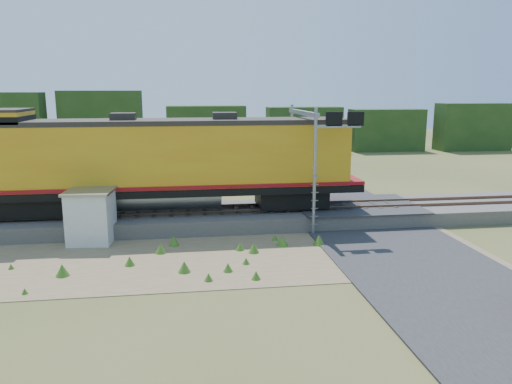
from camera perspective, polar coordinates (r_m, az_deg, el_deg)
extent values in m
plane|color=#475123|center=(22.52, -0.61, -7.57)|extent=(140.00, 140.00, 0.00)
cube|color=slate|center=(28.12, -2.23, -2.82)|extent=(70.00, 5.00, 0.80)
cube|color=brown|center=(27.30, -2.08, -2.21)|extent=(70.00, 0.10, 0.16)
cube|color=brown|center=(28.70, -2.39, -1.54)|extent=(70.00, 0.10, 0.16)
cube|color=#8C7754|center=(22.83, -5.80, -7.32)|extent=(26.00, 8.00, 0.03)
cube|color=#38383A|center=(29.54, 11.40, -1.48)|extent=(7.00, 5.20, 0.06)
cube|color=#38383A|center=(44.80, 4.56, 2.10)|extent=(7.00, 24.00, 0.08)
cube|color=#1D3B15|center=(59.30, -5.51, 7.53)|extent=(36.00, 3.00, 6.50)
cube|color=black|center=(28.85, -23.95, -1.33)|extent=(3.83, 2.45, 0.96)
cube|color=black|center=(28.36, 4.03, -0.56)|extent=(3.83, 2.45, 0.96)
cube|color=black|center=(27.62, -10.13, 0.38)|extent=(21.29, 3.19, 0.38)
cylinder|color=gray|center=(27.72, -10.09, -0.65)|extent=(5.85, 1.28, 1.28)
cube|color=gold|center=(27.33, -10.27, 4.17)|extent=(19.69, 3.09, 3.30)
cube|color=maroon|center=(27.56, -10.15, 1.03)|extent=(21.29, 3.25, 0.19)
cube|color=#28231E|center=(27.16, -10.40, 7.89)|extent=(19.69, 3.14, 0.26)
cube|color=#28231E|center=(27.31, -14.93, 8.23)|extent=(1.28, 1.06, 0.48)
cube|color=#28231E|center=(27.21, -3.62, 8.58)|extent=(1.28, 1.06, 0.48)
cube|color=silver|center=(25.75, -18.31, -2.78)|extent=(2.20, 2.20, 2.52)
cube|color=gray|center=(25.47, -18.50, 0.08)|extent=(2.42, 2.42, 0.12)
cylinder|color=gray|center=(25.48, 6.71, 2.19)|extent=(0.17, 0.17, 6.53)
cylinder|color=gray|center=(30.87, 4.06, 3.88)|extent=(0.17, 0.17, 6.53)
cube|color=gray|center=(27.89, 5.37, 9.00)|extent=(0.23, 6.20, 0.23)
cube|color=gray|center=(25.52, 9.29, 7.41)|extent=(2.43, 0.14, 0.14)
cube|color=black|center=(25.44, 8.91, 8.25)|extent=(0.84, 0.14, 0.70)
cube|color=black|center=(25.79, 11.31, 8.21)|extent=(0.84, 0.14, 0.70)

